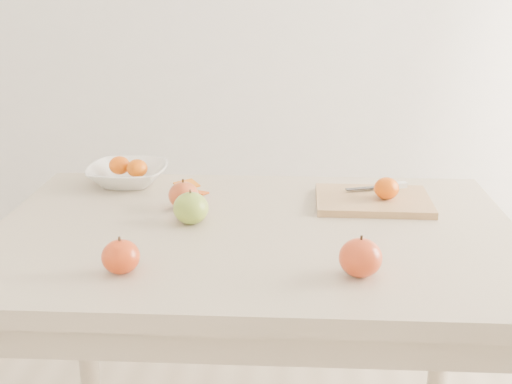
{
  "coord_description": "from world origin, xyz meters",
  "views": [
    {
      "loc": [
        0.07,
        -1.36,
        1.3
      ],
      "look_at": [
        0.0,
        0.05,
        0.82
      ],
      "focal_mm": 45.0,
      "sensor_mm": 36.0,
      "label": 1
    }
  ],
  "objects": [
    {
      "name": "table",
      "position": [
        0.0,
        0.0,
        0.65
      ],
      "size": [
        1.2,
        0.8,
        0.75
      ],
      "color": "#C2AC92",
      "rests_on": "ground"
    },
    {
      "name": "cutting_board",
      "position": [
        0.29,
        0.18,
        0.76
      ],
      "size": [
        0.29,
        0.21,
        0.02
      ],
      "primitive_type": "cube",
      "rotation": [
        0.0,
        0.0,
        -0.02
      ],
      "color": "tan",
      "rests_on": "table"
    },
    {
      "name": "board_tangerine",
      "position": [
        0.32,
        0.17,
        0.8
      ],
      "size": [
        0.06,
        0.06,
        0.05
      ],
      "primitive_type": "ellipsoid",
      "color": "#D14C07",
      "rests_on": "cutting_board"
    },
    {
      "name": "fruit_bowl",
      "position": [
        -0.37,
        0.31,
        0.78
      ],
      "size": [
        0.22,
        0.22,
        0.05
      ],
      "primitive_type": "imported",
      "color": "white",
      "rests_on": "table"
    },
    {
      "name": "bowl_tangerine_near",
      "position": [
        -0.39,
        0.32,
        0.8
      ],
      "size": [
        0.06,
        0.06,
        0.05
      ],
      "primitive_type": "ellipsoid",
      "color": "#CF4107",
      "rests_on": "fruit_bowl"
    },
    {
      "name": "bowl_tangerine_far",
      "position": [
        -0.34,
        0.29,
        0.8
      ],
      "size": [
        0.06,
        0.06,
        0.05
      ],
      "primitive_type": "ellipsoid",
      "color": "#D05407",
      "rests_on": "fruit_bowl"
    },
    {
      "name": "orange_peel_a",
      "position": [
        -0.2,
        0.29,
        0.75
      ],
      "size": [
        0.07,
        0.07,
        0.01
      ],
      "primitive_type": "cube",
      "rotation": [
        0.21,
        0.0,
        0.73
      ],
      "color": "orange",
      "rests_on": "table"
    },
    {
      "name": "orange_peel_b",
      "position": [
        -0.16,
        0.23,
        0.75
      ],
      "size": [
        0.06,
        0.05,
        0.01
      ],
      "primitive_type": "cube",
      "rotation": [
        -0.14,
        0.0,
        -0.41
      ],
      "color": "#D04C0E",
      "rests_on": "table"
    },
    {
      "name": "paring_knife",
      "position": [
        0.34,
        0.25,
        0.78
      ],
      "size": [
        0.17,
        0.07,
        0.01
      ],
      "color": "white",
      "rests_on": "cutting_board"
    },
    {
      "name": "apple_green",
      "position": [
        -0.15,
        0.02,
        0.79
      ],
      "size": [
        0.08,
        0.08,
        0.07
      ],
      "primitive_type": "ellipsoid",
      "color": "olive",
      "rests_on": "table"
    },
    {
      "name": "apple_red_e",
      "position": [
        0.21,
        -0.23,
        0.79
      ],
      "size": [
        0.08,
        0.08,
        0.07
      ],
      "primitive_type": "ellipsoid",
      "color": "maroon",
      "rests_on": "table"
    },
    {
      "name": "apple_red_c",
      "position": [
        -0.25,
        -0.24,
        0.78
      ],
      "size": [
        0.07,
        0.07,
        0.07
      ],
      "primitive_type": "ellipsoid",
      "color": "maroon",
      "rests_on": "table"
    },
    {
      "name": "apple_red_a",
      "position": [
        -0.18,
        0.12,
        0.78
      ],
      "size": [
        0.07,
        0.07,
        0.07
      ],
      "primitive_type": "ellipsoid",
      "color": "#9F1A15",
      "rests_on": "table"
    }
  ]
}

